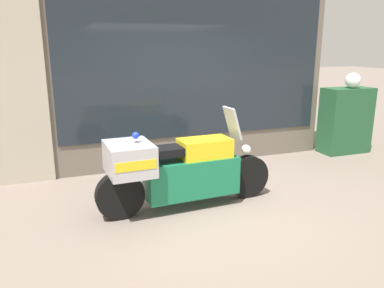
# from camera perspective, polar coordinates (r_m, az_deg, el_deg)

# --- Properties ---
(ground_plane) EXTENTS (60.00, 60.00, 0.00)m
(ground_plane) POSITION_cam_1_polar(r_m,az_deg,el_deg) (5.29, 3.65, -8.90)
(ground_plane) COLOR gray
(shop_building) EXTENTS (6.03, 0.55, 3.55)m
(shop_building) POSITION_cam_1_polar(r_m,az_deg,el_deg) (6.62, -6.64, 11.69)
(shop_building) COLOR #6B6056
(shop_building) RESTS_ON ground
(window_display) EXTENTS (4.65, 0.30, 1.81)m
(window_display) POSITION_cam_1_polar(r_m,az_deg,el_deg) (7.07, 0.01, 0.97)
(window_display) COLOR slate
(window_display) RESTS_ON ground
(paramedic_motorcycle) EXTENTS (2.46, 0.70, 1.33)m
(paramedic_motorcycle) POSITION_cam_1_polar(r_m,az_deg,el_deg) (4.90, -2.40, -3.80)
(paramedic_motorcycle) COLOR black
(paramedic_motorcycle) RESTS_ON ground
(utility_cabinet) EXTENTS (0.99, 0.49, 1.32)m
(utility_cabinet) POSITION_cam_1_polar(r_m,az_deg,el_deg) (8.21, 22.34, 3.34)
(utility_cabinet) COLOR #235633
(utility_cabinet) RESTS_ON ground
(white_helmet) EXTENTS (0.30, 0.30, 0.30)m
(white_helmet) POSITION_cam_1_polar(r_m,az_deg,el_deg) (8.07, 23.31, 8.89)
(white_helmet) COLOR white
(white_helmet) RESTS_ON utility_cabinet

